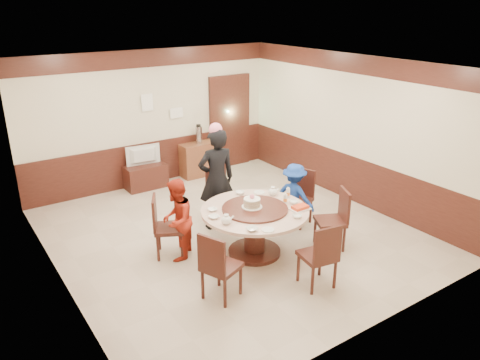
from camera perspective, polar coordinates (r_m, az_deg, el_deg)
room at (r=7.57m, az=-1.17°, el=0.81°), size 6.00×6.04×2.84m
banquet_table at (r=7.16m, az=1.81°, el=-5.19°), size 1.63×1.63×0.78m
chair_0 at (r=8.28m, az=7.03°, el=-3.32°), size 0.57×0.57×0.97m
chair_1 at (r=8.37m, az=-2.22°, el=-2.88°), size 0.45×0.46×0.97m
chair_2 at (r=7.31m, az=-8.71°, el=-6.87°), size 0.60×0.59×0.97m
chair_3 at (r=6.27m, az=-2.38°, el=-11.74°), size 0.58×0.57×0.97m
chair_4 at (r=6.58m, az=9.45°, el=-10.30°), size 0.51×0.51×0.97m
chair_5 at (r=7.58m, az=11.04°, el=-5.95°), size 0.59×0.59×0.97m
person_standing at (r=7.88m, az=-2.88°, el=0.09°), size 0.70×0.52×1.77m
person_red at (r=7.07m, az=-7.71°, el=-4.84°), size 0.77×0.78×1.27m
person_blue at (r=8.03m, az=6.59°, el=-1.97°), size 0.68×0.85×1.15m
birthday_cake at (r=7.05m, az=1.47°, el=-2.77°), size 0.31×0.31×0.21m
teapot_left at (r=6.60m, az=-1.68°, el=-4.90°), size 0.17×0.15×0.13m
teapot_right at (r=7.57m, az=4.02°, el=-1.44°), size 0.17×0.15×0.13m
bowl_0 at (r=7.03m, az=-3.37°, el=-3.63°), size 0.14×0.14×0.03m
bowl_1 at (r=6.85m, az=6.97°, el=-4.41°), size 0.14×0.14×0.04m
bowl_2 at (r=6.44m, az=1.45°, el=-6.00°), size 0.16×0.16×0.04m
bowl_3 at (r=7.31m, az=6.56°, el=-2.67°), size 0.15×0.15×0.05m
bowl_4 at (r=6.80m, az=-3.18°, el=-4.52°), size 0.15×0.15×0.04m
bowl_5 at (r=7.61m, az=-0.00°, el=-1.56°), size 0.15×0.15×0.05m
saucer_near at (r=6.46m, az=3.41°, el=-6.07°), size 0.18×0.18×0.01m
saucer_far at (r=7.68m, az=2.36°, el=-1.50°), size 0.18×0.18×0.01m
shrimp_platter at (r=7.11m, az=7.34°, el=-3.39°), size 0.30×0.20×0.06m
bottle_0 at (r=7.26m, az=5.54°, el=-2.34°), size 0.06×0.06×0.16m
bottle_1 at (r=7.48m, az=5.87°, el=-1.60°), size 0.06×0.06×0.16m
tv_stand at (r=10.00m, az=-11.42°, el=0.44°), size 0.85×0.45×0.50m
television at (r=9.85m, az=-11.61°, el=2.92°), size 0.72×0.16×0.41m
side_cabinet at (r=10.50m, az=-5.10°, el=2.52°), size 0.80×0.40×0.75m
thermos at (r=10.35m, az=-5.05°, el=5.51°), size 0.15×0.15×0.38m
notice_left at (r=9.86m, az=-11.24°, el=9.25°), size 0.25×0.00×0.35m
notice_right at (r=10.19m, az=-7.74°, el=8.11°), size 0.30×0.00×0.22m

